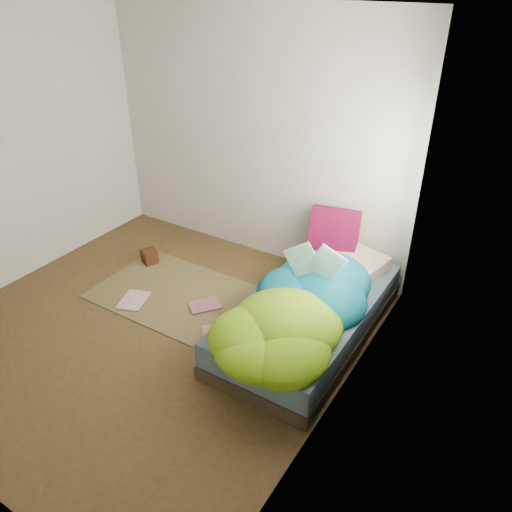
{
  "coord_description": "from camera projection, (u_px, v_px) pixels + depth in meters",
  "views": [
    {
      "loc": [
        2.7,
        -2.51,
        2.85
      ],
      "look_at": [
        0.66,
        0.75,
        0.6
      ],
      "focal_mm": 35.0,
      "sensor_mm": 36.0,
      "label": 1
    }
  ],
  "objects": [
    {
      "name": "bed",
      "position": [
        308.0,
        317.0,
        4.39
      ],
      "size": [
        1.0,
        2.0,
        0.34
      ],
      "color": "#3A2B20",
      "rests_on": "ground"
    },
    {
      "name": "wooden_box",
      "position": [
        149.0,
        256.0,
        5.47
      ],
      "size": [
        0.2,
        0.2,
        0.15
      ],
      "primitive_type": "cube",
      "rotation": [
        0.0,
        0.0,
        -0.43
      ],
      "color": "#3D140D",
      "rests_on": "rug"
    },
    {
      "name": "duvet",
      "position": [
        298.0,
        297.0,
        4.06
      ],
      "size": [
        0.96,
        1.84,
        0.34
      ],
      "primitive_type": null,
      "color": "#075B77",
      "rests_on": "bed"
    },
    {
      "name": "floor_book_b",
      "position": [
        202.0,
        300.0,
        4.86
      ],
      "size": [
        0.34,
        0.36,
        0.03
      ],
      "primitive_type": "imported",
      "rotation": [
        0.0,
        0.0,
        -0.65
      ],
      "color": "#BC6C7C",
      "rests_on": "rug"
    },
    {
      "name": "pillow_magenta",
      "position": [
        334.0,
        232.0,
        4.9
      ],
      "size": [
        0.5,
        0.24,
        0.48
      ],
      "primitive_type": "cube",
      "rotation": [
        0.0,
        0.0,
        0.21
      ],
      "color": "#47042A",
      "rests_on": "bed"
    },
    {
      "name": "rug",
      "position": [
        177.0,
        294.0,
        4.98
      ],
      "size": [
        1.6,
        1.1,
        0.01
      ],
      "primitive_type": "cube",
      "color": "brown",
      "rests_on": "ground"
    },
    {
      "name": "floor_book_c",
      "position": [
        203.0,
        336.0,
        4.39
      ],
      "size": [
        0.33,
        0.33,
        0.02
      ],
      "primitive_type": "imported",
      "rotation": [
        0.0,
        0.0,
        0.73
      ],
      "color": "#C5BA81",
      "rests_on": "rug"
    },
    {
      "name": "floor_book_a",
      "position": [
        122.0,
        299.0,
        4.87
      ],
      "size": [
        0.33,
        0.38,
        0.02
      ],
      "primitive_type": "imported",
      "rotation": [
        0.0,
        0.0,
        0.35
      ],
      "color": "silver",
      "rests_on": "rug"
    },
    {
      "name": "ground",
      "position": [
        151.0,
        329.0,
        4.51
      ],
      "size": [
        3.5,
        3.5,
        0.0
      ],
      "primitive_type": "cube",
      "color": "#45301A",
      "rests_on": "ground"
    },
    {
      "name": "pillow_floral",
      "position": [
        360.0,
        260.0,
        4.78
      ],
      "size": [
        0.59,
        0.47,
        0.12
      ],
      "primitive_type": "cube",
      "rotation": [
        0.0,
        0.0,
        -0.32
      ],
      "color": "beige",
      "rests_on": "bed"
    },
    {
      "name": "open_book",
      "position": [
        315.0,
        252.0,
        4.11
      ],
      "size": [
        0.43,
        0.2,
        0.26
      ],
      "primitive_type": null,
      "rotation": [
        0.0,
        0.0,
        0.27
      ],
      "color": "#35802A",
      "rests_on": "duvet"
    },
    {
      "name": "room_walls",
      "position": [
        129.0,
        156.0,
        3.69
      ],
      "size": [
        3.54,
        3.54,
        2.62
      ],
      "color": "silver",
      "rests_on": "ground"
    }
  ]
}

